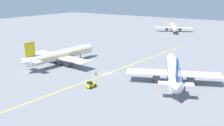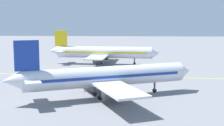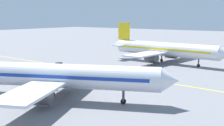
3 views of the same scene
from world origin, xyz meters
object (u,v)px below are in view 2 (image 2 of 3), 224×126
at_px(traffic_cone_near_nose, 77,74).
at_px(traffic_cone_mid_apron, 85,90).
at_px(airplane_adjacent_stand, 105,77).
at_px(airplane_at_gate, 103,53).
at_px(baggage_tug_white, 38,74).
at_px(ground_crew_worker, 84,71).

distance_m(traffic_cone_near_nose, traffic_cone_mid_apron, 18.81).
xyz_separation_m(airplane_adjacent_stand, traffic_cone_mid_apron, (-3.87, -4.30, -3.43)).
height_order(airplane_at_gate, traffic_cone_mid_apron, airplane_at_gate).
distance_m(baggage_tug_white, traffic_cone_mid_apron, 19.31).
distance_m(airplane_adjacent_stand, traffic_cone_near_nose, 24.10).
relative_size(baggage_tug_white, ground_crew_worker, 1.85).
xyz_separation_m(airplane_at_gate, ground_crew_worker, (18.98, -3.20, -2.80)).
relative_size(airplane_adjacent_stand, baggage_tug_white, 10.81).
bearing_deg(baggage_tug_white, traffic_cone_mid_apron, 44.20).
distance_m(airplane_at_gate, baggage_tug_white, 28.66).
distance_m(airplane_adjacent_stand, traffic_cone_mid_apron, 6.73).
height_order(ground_crew_worker, traffic_cone_mid_apron, ground_crew_worker).
height_order(airplane_adjacent_stand, baggage_tug_white, airplane_adjacent_stand).
height_order(airplane_at_gate, traffic_cone_near_nose, airplane_at_gate).
bearing_deg(ground_crew_worker, traffic_cone_near_nose, -39.43).
height_order(airplane_at_gate, airplane_adjacent_stand, same).
xyz_separation_m(baggage_tug_white, traffic_cone_near_nose, (-4.37, 8.73, -0.63)).
relative_size(airplane_adjacent_stand, traffic_cone_mid_apron, 61.08).
relative_size(airplane_adjacent_stand, ground_crew_worker, 20.00).
relative_size(airplane_at_gate, traffic_cone_mid_apron, 64.62).
distance_m(airplane_at_gate, traffic_cone_mid_apron, 39.15).
bearing_deg(airplane_at_gate, traffic_cone_mid_apron, 0.06).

